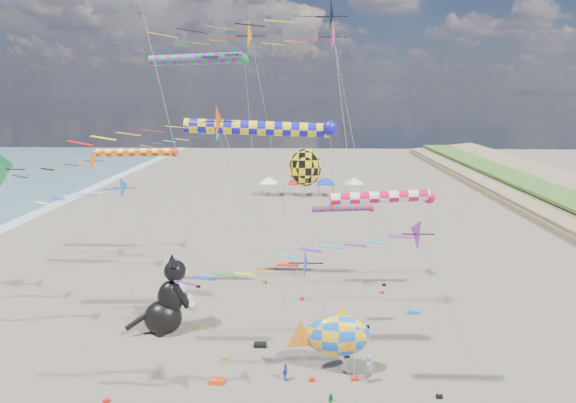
% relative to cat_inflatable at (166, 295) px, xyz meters
% --- Properties ---
extents(delta_kite_0, '(14.81, 2.86, 23.65)m').
position_rel_cat_inflatable_xyz_m(delta_kite_0, '(12.46, 7.10, 19.01)').
color(delta_kite_0, '#F22678').
rests_on(delta_kite_0, ground).
extents(delta_kite_1, '(10.33, 1.61, 12.39)m').
position_rel_cat_inflatable_xyz_m(delta_kite_1, '(15.17, -11.08, 8.21)').
color(delta_kite_1, '#781D91').
rests_on(delta_kite_1, ground).
extents(delta_kite_2, '(10.06, 1.78, 10.97)m').
position_rel_cat_inflatable_xyz_m(delta_kite_2, '(8.95, -11.06, 6.76)').
color(delta_kite_2, '#152FD9').
rests_on(delta_kite_2, ground).
extents(delta_kite_3, '(7.90, 1.81, 13.75)m').
position_rel_cat_inflatable_xyz_m(delta_kite_3, '(-5.84, 1.49, 9.53)').
color(delta_kite_3, orange).
rests_on(delta_kite_3, ground).
extents(delta_kite_4, '(10.25, 1.78, 12.07)m').
position_rel_cat_inflatable_xyz_m(delta_kite_4, '(-2.63, 0.55, 7.84)').
color(delta_kite_4, blue).
rests_on(delta_kite_4, ground).
extents(delta_kite_5, '(10.38, 2.51, 15.06)m').
position_rel_cat_inflatable_xyz_m(delta_kite_5, '(-5.09, -8.21, 10.62)').
color(delta_kite_5, '#137E3C').
rests_on(delta_kite_5, ground).
extents(delta_kite_6, '(9.51, 1.80, 15.15)m').
position_rel_cat_inflatable_xyz_m(delta_kite_6, '(2.60, 8.79, 10.90)').
color(delta_kite_6, '#10ACDC').
rests_on(delta_kite_6, ground).
extents(delta_kite_8, '(11.19, 2.61, 23.30)m').
position_rel_cat_inflatable_xyz_m(delta_kite_8, '(6.71, 5.57, 18.79)').
color(delta_kite_8, orange).
rests_on(delta_kite_8, ground).
extents(delta_kite_9, '(14.60, 2.50, 24.07)m').
position_rel_cat_inflatable_xyz_m(delta_kite_9, '(11.09, 0.87, 19.53)').
color(delta_kite_9, black).
rests_on(delta_kite_9, ground).
extents(delta_kite_10, '(12.16, 1.95, 17.19)m').
position_rel_cat_inflatable_xyz_m(delta_kite_10, '(5.26, -5.83, 12.88)').
color(delta_kite_10, '#F04912').
rests_on(delta_kite_10, ground).
extents(windsock_0, '(6.99, 0.66, 12.57)m').
position_rel_cat_inflatable_xyz_m(windsock_0, '(14.59, -7.22, 9.17)').
color(windsock_0, '#DE0F42').
rests_on(windsock_0, ground).
extents(windsock_1, '(7.10, 0.64, 7.83)m').
position_rel_cat_inflatable_xyz_m(windsock_1, '(14.05, 8.78, 4.49)').
color(windsock_1, red).
rests_on(windsock_1, ground).
extents(windsock_2, '(9.80, 0.95, 20.92)m').
position_rel_cat_inflatable_xyz_m(windsock_2, '(1.57, 8.92, 17.43)').
color(windsock_2, '#178045').
rests_on(windsock_2, ground).
extents(windsock_3, '(8.48, 0.75, 12.99)m').
position_rel_cat_inflatable_xyz_m(windsock_3, '(-3.98, 7.84, 9.60)').
color(windsock_3, red).
rests_on(windsock_3, ground).
extents(windsock_4, '(10.49, 0.92, 16.02)m').
position_rel_cat_inflatable_xyz_m(windsock_4, '(7.86, -3.15, 12.55)').
color(windsock_4, '#1812B7').
rests_on(windsock_4, ground).
extents(angelfish_kite, '(3.74, 3.02, 13.91)m').
position_rel_cat_inflatable_xyz_m(angelfish_kite, '(10.15, 0.20, 9.53)').
color(angelfish_kite, yellow).
rests_on(angelfish_kite, ground).
extents(cat_inflatable, '(4.88, 3.66, 5.91)m').
position_rel_cat_inflatable_xyz_m(cat_inflatable, '(0.00, 0.00, 0.00)').
color(cat_inflatable, black).
rests_on(cat_inflatable, ground).
extents(fish_inflatable, '(5.62, 2.31, 4.65)m').
position_rel_cat_inflatable_xyz_m(fish_inflatable, '(12.45, -4.67, -0.44)').
color(fish_inflatable, blue).
rests_on(fish_inflatable, ground).
extents(person_adult, '(0.82, 0.80, 1.90)m').
position_rel_cat_inflatable_xyz_m(person_adult, '(14.39, -5.85, -2.01)').
color(person_adult, gray).
rests_on(person_adult, ground).
extents(child_green, '(0.51, 0.41, 1.00)m').
position_rel_cat_inflatable_xyz_m(child_green, '(11.90, -8.38, -2.46)').
color(child_green, '#186D2B').
rests_on(child_green, ground).
extents(child_blue, '(0.58, 0.72, 1.15)m').
position_rel_cat_inflatable_xyz_m(child_blue, '(9.18, -5.81, -2.38)').
color(child_blue, blue).
rests_on(child_blue, ground).
extents(kite_bag_0, '(0.90, 0.44, 0.30)m').
position_rel_cat_inflatable_xyz_m(kite_bag_0, '(7.23, -2.03, -2.81)').
color(kite_bag_0, black).
rests_on(kite_bag_0, ground).
extents(kite_bag_1, '(0.90, 0.44, 0.30)m').
position_rel_cat_inflatable_xyz_m(kite_bag_1, '(4.93, -6.28, -2.81)').
color(kite_bag_1, '#E53D10').
rests_on(kite_bag_1, ground).
extents(kite_bag_2, '(0.90, 0.44, 0.30)m').
position_rel_cat_inflatable_xyz_m(kite_bag_2, '(19.42, 3.33, -2.81)').
color(kite_bag_2, blue).
rests_on(kite_bag_2, ground).
extents(tent_row, '(19.20, 4.20, 3.80)m').
position_rel_cat_inflatable_xyz_m(tent_row, '(11.76, 46.88, 0.19)').
color(tent_row, white).
rests_on(tent_row, ground).
extents(parked_car, '(3.47, 2.62, 1.10)m').
position_rel_cat_inflatable_xyz_m(parked_car, '(25.41, 44.88, -2.41)').
color(parked_car, '#26262D').
rests_on(parked_car, ground).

